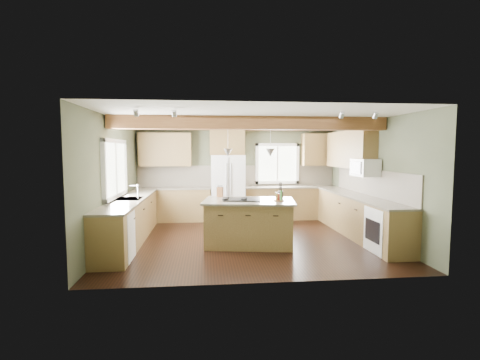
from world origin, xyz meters
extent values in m
plane|color=black|center=(0.00, 0.00, 0.00)|extent=(5.60, 5.60, 0.00)
plane|color=silver|center=(0.00, 0.00, 2.60)|extent=(5.60, 5.60, 0.00)
plane|color=#444A34|center=(0.00, 2.50, 1.30)|extent=(5.60, 0.00, 5.60)
plane|color=#444A34|center=(-2.80, 0.00, 1.30)|extent=(0.00, 5.00, 5.00)
plane|color=#444A34|center=(2.80, 0.00, 1.30)|extent=(0.00, 5.00, 5.00)
cube|color=brown|center=(0.00, -0.41, 2.47)|extent=(5.55, 0.26, 0.26)
cube|color=brown|center=(0.00, 2.40, 2.54)|extent=(5.55, 0.20, 0.10)
cube|color=brown|center=(0.00, 2.48, 1.21)|extent=(5.58, 0.03, 0.58)
cube|color=brown|center=(2.78, 0.05, 1.21)|extent=(0.03, 3.70, 0.58)
cube|color=brown|center=(-1.79, 2.20, 0.44)|extent=(2.02, 0.60, 0.88)
cube|color=#4E4639|center=(-1.79, 2.20, 0.90)|extent=(2.06, 0.64, 0.04)
cube|color=brown|center=(1.49, 2.20, 0.44)|extent=(2.62, 0.60, 0.88)
cube|color=#4E4639|center=(1.49, 2.20, 0.90)|extent=(2.66, 0.64, 0.04)
cube|color=brown|center=(-2.50, 0.05, 0.44)|extent=(0.60, 3.70, 0.88)
cube|color=#4E4639|center=(-2.50, 0.05, 0.90)|extent=(0.64, 3.74, 0.04)
cube|color=brown|center=(2.50, 0.05, 0.44)|extent=(0.60, 3.70, 0.88)
cube|color=#4E4639|center=(2.50, 0.05, 0.90)|extent=(0.64, 3.74, 0.04)
cube|color=brown|center=(-1.99, 2.33, 1.95)|extent=(1.40, 0.35, 0.90)
cube|color=brown|center=(-0.30, 2.33, 2.15)|extent=(0.96, 0.35, 0.70)
cube|color=brown|center=(2.62, 0.90, 1.95)|extent=(0.35, 2.20, 0.90)
cube|color=brown|center=(2.30, 2.33, 1.95)|extent=(0.90, 0.35, 0.90)
cube|color=white|center=(-2.78, 0.05, 1.55)|extent=(0.04, 1.60, 1.05)
cube|color=white|center=(1.15, 2.48, 1.55)|extent=(1.10, 0.04, 1.00)
cube|color=#262628|center=(-2.50, 0.05, 0.91)|extent=(0.50, 0.65, 0.03)
cylinder|color=#B2B2B7|center=(-2.32, 0.05, 1.05)|extent=(0.02, 0.02, 0.28)
cube|color=white|center=(-2.49, -1.25, 0.43)|extent=(0.60, 0.60, 0.84)
cube|color=white|center=(2.49, -1.25, 0.43)|extent=(0.60, 0.72, 0.84)
cube|color=white|center=(2.58, -0.05, 1.55)|extent=(0.40, 0.70, 0.38)
cone|color=#B2B2B7|center=(-0.45, -0.35, 1.88)|extent=(0.18, 0.18, 0.16)
cone|color=#B2B2B7|center=(0.39, -0.48, 1.88)|extent=(0.18, 0.18, 0.16)
cube|color=white|center=(-0.30, 2.12, 0.90)|extent=(0.90, 0.74, 1.80)
cube|color=brown|center=(-0.03, -0.41, 0.44)|extent=(1.84, 1.29, 0.88)
cube|color=#4E4639|center=(-0.03, -0.41, 0.90)|extent=(1.97, 1.42, 0.04)
cube|color=black|center=(-0.17, -0.39, 0.93)|extent=(0.80, 0.60, 0.02)
cube|color=brown|center=(-0.59, 0.13, 1.03)|extent=(0.15, 0.13, 0.21)
cylinder|color=#3B322F|center=(0.65, -0.25, 1.00)|extent=(0.13, 0.13, 0.15)
camera|label=1|loc=(-0.90, -7.35, 1.91)|focal=26.00mm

